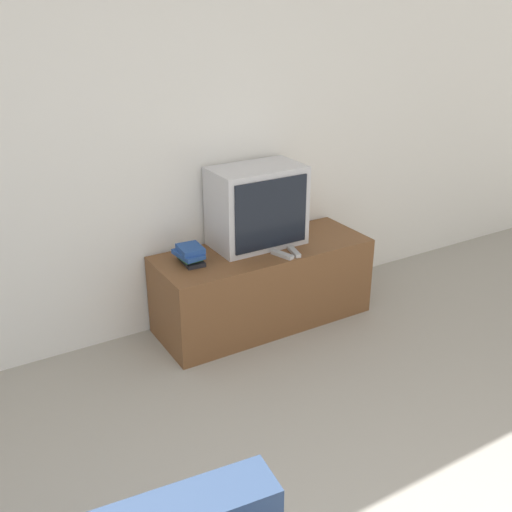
{
  "coord_description": "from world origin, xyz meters",
  "views": [
    {
      "loc": [
        -1.03,
        -0.42,
        2.11
      ],
      "look_at": [
        0.57,
        2.26,
        0.74
      ],
      "focal_mm": 42.0,
      "sensor_mm": 36.0,
      "label": 1
    }
  ],
  "objects_px": {
    "remote_secondary": "(282,255)",
    "remote_on_stand": "(294,252)",
    "tv_stand": "(263,285)",
    "book_stack": "(190,255)",
    "television": "(257,206)"
  },
  "relations": [
    {
      "from": "book_stack",
      "to": "remote_secondary",
      "type": "distance_m",
      "value": 0.6
    },
    {
      "from": "tv_stand",
      "to": "television",
      "type": "relative_size",
      "value": 2.42
    },
    {
      "from": "tv_stand",
      "to": "book_stack",
      "type": "height_order",
      "value": "book_stack"
    },
    {
      "from": "television",
      "to": "book_stack",
      "type": "xyz_separation_m",
      "value": [
        -0.52,
        -0.05,
        -0.21
      ]
    },
    {
      "from": "television",
      "to": "remote_secondary",
      "type": "distance_m",
      "value": 0.37
    },
    {
      "from": "remote_secondary",
      "to": "remote_on_stand",
      "type": "bearing_deg",
      "value": 0.76
    },
    {
      "from": "tv_stand",
      "to": "remote_on_stand",
      "type": "bearing_deg",
      "value": -54.37
    },
    {
      "from": "remote_secondary",
      "to": "tv_stand",
      "type": "bearing_deg",
      "value": 100.91
    },
    {
      "from": "remote_on_stand",
      "to": "remote_secondary",
      "type": "relative_size",
      "value": 0.97
    },
    {
      "from": "remote_on_stand",
      "to": "remote_secondary",
      "type": "xyz_separation_m",
      "value": [
        -0.09,
        -0.0,
        0.0
      ]
    },
    {
      "from": "tv_stand",
      "to": "television",
      "type": "height_order",
      "value": "television"
    },
    {
      "from": "remote_secondary",
      "to": "book_stack",
      "type": "bearing_deg",
      "value": 158.95
    },
    {
      "from": "remote_on_stand",
      "to": "book_stack",
      "type": "bearing_deg",
      "value": 161.84
    },
    {
      "from": "television",
      "to": "book_stack",
      "type": "relative_size",
      "value": 2.6
    },
    {
      "from": "tv_stand",
      "to": "book_stack",
      "type": "relative_size",
      "value": 6.29
    }
  ]
}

